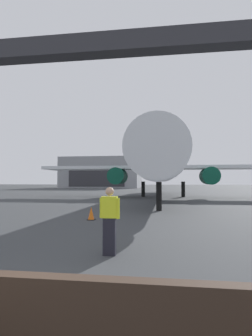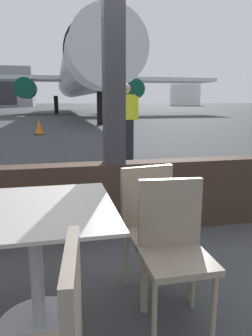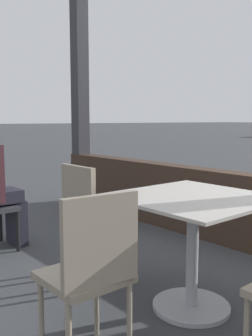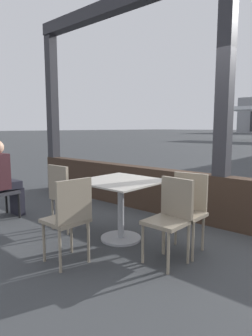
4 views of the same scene
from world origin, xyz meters
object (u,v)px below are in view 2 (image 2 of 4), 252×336
Objects in this scene: cafe_chair_aisle_right at (173,241)px; fuel_storage_tank at (185,95)px; airplane at (80,76)px; traffic_cone at (39,127)px; ground_crew_worker at (126,122)px; cafe_chair_aisle_left at (152,219)px; dining_table at (35,252)px.

fuel_storage_tank reaches higher than cafe_chair_aisle_right.
cafe_chair_aisle_right is at bearing -112.78° from fuel_storage_tank.
airplane reaches higher than traffic_cone.
airplane is at bearing 86.69° from cafe_chair_aisle_right.
cafe_chair_aisle_right reaches higher than traffic_cone.
ground_crew_worker is 6.75m from traffic_cone.
ground_crew_worker reaches higher than cafe_chair_aisle_left.
dining_table is 31.28m from airplane.
ground_crew_worker is 84.33m from fuel_storage_tank.
ground_crew_worker reaches higher than traffic_cone.
cafe_chair_aisle_left is at bearing -93.38° from airplane.
dining_table is 0.83m from cafe_chair_aisle_right.
fuel_storage_tank is at bearing 66.36° from ground_crew_worker.
cafe_chair_aisle_left is 11.37m from traffic_cone.
dining_table is 5.49m from ground_crew_worker.
ground_crew_worker is at bearing 80.77° from cafe_chair_aisle_right.
cafe_chair_aisle_right is at bearing -83.32° from traffic_cone.
traffic_cone is at bearing 109.36° from ground_crew_worker.
cafe_chair_aisle_left reaches higher than dining_table.
traffic_cone is 79.56m from fuel_storage_tank.
dining_table is at bearing -87.30° from traffic_cone.
cafe_chair_aisle_right is 0.02× the size of airplane.
cafe_chair_aisle_right is 0.52× the size of ground_crew_worker.
cafe_chair_aisle_right is 89.56m from fuel_storage_tank.
dining_table is 0.84m from cafe_chair_aisle_left.
dining_table is at bearing -94.82° from airplane.
ground_crew_worker is at bearing -113.64° from fuel_storage_tank.
airplane reaches higher than cafe_chair_aisle_right.
airplane reaches higher than fuel_storage_tank.
cafe_chair_aisle_right is 31.32m from airplane.
cafe_chair_aisle_left reaches higher than cafe_chair_aisle_right.
airplane is (1.80, 31.10, 3.23)m from cafe_chair_aisle_right.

